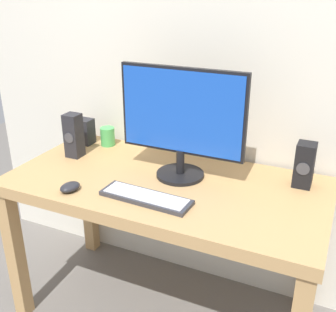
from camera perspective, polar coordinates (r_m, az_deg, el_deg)
name	(u,v)px	position (r m, az deg, el deg)	size (l,w,h in m)	color
ground_plane	(166,311)	(2.24, -0.30, -20.71)	(6.00, 6.00, 0.00)	slate
desk	(166,200)	(1.85, -0.34, -6.07)	(1.39, 0.69, 0.75)	tan
monitor	(182,119)	(1.75, 1.91, 5.11)	(0.56, 0.21, 0.49)	black
keyboard_primary	(146,197)	(1.65, -3.12, -5.76)	(0.38, 0.13, 0.02)	#333338
mouse	(70,187)	(1.76, -13.47, -4.21)	(0.07, 0.09, 0.04)	#232328
speaker_right	(304,165)	(1.81, 18.44, -1.18)	(0.08, 0.09, 0.19)	black
speaker_left	(74,135)	(2.06, -12.98, 2.79)	(0.07, 0.08, 0.22)	#232328
audio_controller	(84,131)	(2.23, -11.60, 3.37)	(0.09, 0.09, 0.14)	#232328
coffee_mug	(108,136)	(2.19, -8.39, 2.71)	(0.07, 0.07, 0.10)	#4CB259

